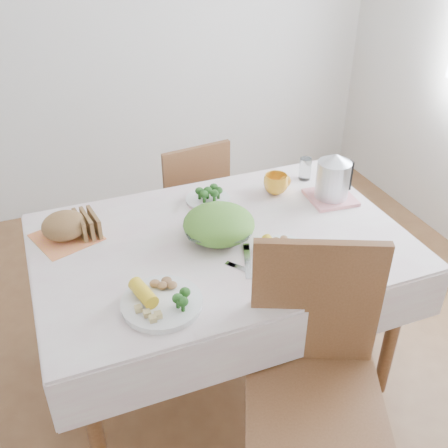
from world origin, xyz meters
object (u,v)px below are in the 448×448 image
object	(u,v)px
dining_table	(222,310)
dinner_plate_right	(284,253)
chair_far	(185,201)
salad_bowl	(219,230)
chair_near	(314,413)
yellow_mug	(276,184)
dinner_plate_left	(162,303)
electric_kettle	(333,176)

from	to	relation	value
dining_table	dinner_plate_right	xyz separation A→B (m)	(0.19, -0.19, 0.40)
chair_far	salad_bowl	xyz separation A→B (m)	(-0.10, -0.82, 0.33)
chair_near	dinner_plate_right	xyz separation A→B (m)	(0.12, 0.50, 0.31)
chair_far	salad_bowl	distance (m)	0.89
dining_table	yellow_mug	size ratio (longest dim) A/B	12.04
dining_table	yellow_mug	xyz separation A→B (m)	(0.38, 0.27, 0.43)
chair_near	dinner_plate_left	xyz separation A→B (m)	(-0.41, 0.39, 0.31)
chair_near	salad_bowl	distance (m)	0.79
dining_table	chair_near	xyz separation A→B (m)	(0.07, -0.69, 0.09)
chair_near	yellow_mug	size ratio (longest dim) A/B	8.89
dinner_plate_right	chair_far	bearing A→B (deg)	95.01
salad_bowl	chair_near	bearing A→B (deg)	-84.20
chair_far	dinner_plate_right	size ratio (longest dim) A/B	3.79
yellow_mug	electric_kettle	xyz separation A→B (m)	(0.21, -0.15, 0.08)
dinner_plate_left	dinner_plate_right	world-z (taller)	dinner_plate_left
dinner_plate_left	yellow_mug	distance (m)	0.92
chair_far	electric_kettle	size ratio (longest dim) A/B	4.11
chair_near	chair_far	world-z (taller)	chair_near
dining_table	dinner_plate_left	bearing A→B (deg)	-138.16
dining_table	electric_kettle	world-z (taller)	electric_kettle
yellow_mug	electric_kettle	distance (m)	0.27
chair_far	dinner_plate_left	size ratio (longest dim) A/B	3.07
chair_near	salad_bowl	xyz separation A→B (m)	(-0.07, 0.71, 0.33)
dinner_plate_right	chair_near	bearing A→B (deg)	-103.48
dining_table	electric_kettle	xyz separation A→B (m)	(0.59, 0.12, 0.51)
salad_bowl	electric_kettle	world-z (taller)	electric_kettle
dining_table	dinner_plate_right	bearing A→B (deg)	-45.37
dinner_plate_right	electric_kettle	distance (m)	0.52
dinner_plate_left	dinner_plate_right	bearing A→B (deg)	11.85
salad_bowl	electric_kettle	size ratio (longest dim) A/B	1.30
chair_far	electric_kettle	xyz separation A→B (m)	(0.49, -0.71, 0.42)
salad_bowl	dinner_plate_left	world-z (taller)	salad_bowl
dinner_plate_left	dinner_plate_right	distance (m)	0.54
yellow_mug	salad_bowl	bearing A→B (deg)	-146.65
yellow_mug	electric_kettle	size ratio (longest dim) A/B	0.55
chair_near	salad_bowl	bearing A→B (deg)	119.64
dining_table	electric_kettle	distance (m)	0.79
electric_kettle	chair_near	bearing A→B (deg)	-106.87
dinner_plate_right	dining_table	bearing A→B (deg)	134.63
dining_table	electric_kettle	size ratio (longest dim) A/B	6.58
dinner_plate_right	electric_kettle	xyz separation A→B (m)	(0.40, 0.31, 0.11)
chair_far	yellow_mug	bearing A→B (deg)	109.69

